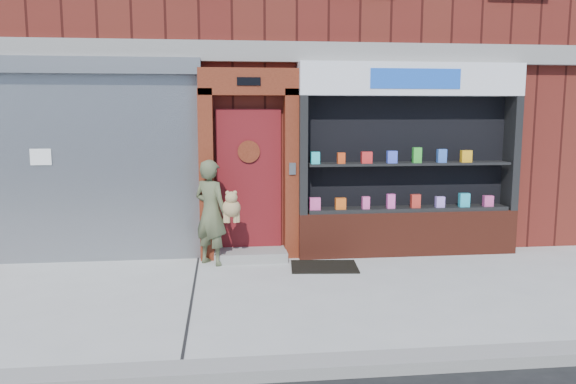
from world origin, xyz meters
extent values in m
plane|color=#9E9E99|center=(0.00, 0.00, 0.00)|extent=(80.00, 80.00, 0.00)
cube|color=gray|center=(0.00, -2.15, 0.06)|extent=(60.00, 0.30, 0.12)
cube|color=#561813|center=(0.00, 6.00, 4.00)|extent=(12.00, 8.00, 8.00)
cube|color=gray|center=(0.00, 1.92, 3.15)|extent=(12.00, 0.16, 0.30)
cube|color=gray|center=(-3.00, 1.94, 1.40)|extent=(3.00, 0.10, 2.80)
cube|color=slate|center=(-3.00, 1.88, 2.92)|extent=(3.10, 0.30, 0.24)
cube|color=white|center=(-3.80, 1.88, 1.60)|extent=(0.30, 0.01, 0.24)
cube|color=#521B0E|center=(-1.40, 1.86, 1.30)|extent=(0.22, 0.28, 2.60)
cube|color=#521B0E|center=(-0.10, 1.86, 1.30)|extent=(0.22, 0.28, 2.60)
cube|color=#521B0E|center=(-0.75, 1.86, 2.70)|extent=(1.50, 0.28, 0.40)
cube|color=black|center=(-0.75, 1.71, 2.70)|extent=(0.35, 0.01, 0.12)
cube|color=maroon|center=(-0.75, 1.97, 1.20)|extent=(1.00, 0.06, 2.20)
cylinder|color=black|center=(-0.75, 1.93, 1.65)|extent=(0.28, 0.02, 0.28)
cylinder|color=#521B0E|center=(-0.75, 1.92, 1.65)|extent=(0.34, 0.02, 0.34)
cube|color=gray|center=(-0.75, 1.70, 0.07)|extent=(1.10, 0.55, 0.15)
cube|color=slate|center=(-0.10, 1.71, 1.40)|extent=(0.10, 0.02, 0.18)
cube|color=maroon|center=(1.75, 1.80, 0.35)|extent=(3.50, 0.40, 0.70)
cube|color=black|center=(0.06, 1.80, 1.60)|extent=(0.12, 0.40, 1.80)
cube|color=black|center=(3.44, 1.80, 1.60)|extent=(0.12, 0.40, 1.80)
cube|color=black|center=(1.75, 1.99, 1.60)|extent=(3.30, 0.03, 1.80)
cube|color=black|center=(1.75, 1.80, 0.73)|extent=(3.20, 0.36, 0.06)
cube|color=black|center=(1.75, 1.80, 1.45)|extent=(3.20, 0.36, 0.04)
cube|color=white|center=(1.75, 1.80, 2.75)|extent=(3.50, 0.40, 0.50)
cube|color=#184AB5|center=(1.75, 1.59, 2.75)|extent=(1.40, 0.01, 0.30)
cube|color=#EB4E97|center=(0.25, 1.72, 0.85)|extent=(0.16, 0.09, 0.19)
cube|color=orange|center=(0.65, 1.72, 0.85)|extent=(0.16, 0.09, 0.18)
cube|color=#EE4F9B|center=(1.05, 1.72, 0.85)|extent=(0.11, 0.09, 0.19)
cube|color=#EE4FAD|center=(1.45, 1.72, 0.87)|extent=(0.12, 0.09, 0.22)
cube|color=red|center=(1.85, 1.72, 0.87)|extent=(0.14, 0.09, 0.21)
cube|color=#AA82EA|center=(2.25, 1.72, 0.84)|extent=(0.14, 0.09, 0.17)
cube|color=#28B0CB|center=(2.65, 1.72, 0.87)|extent=(0.16, 0.09, 0.22)
cube|color=#D0458A|center=(3.05, 1.72, 0.85)|extent=(0.15, 0.09, 0.17)
cube|color=#29CACF|center=(0.25, 1.72, 1.56)|extent=(0.13, 0.09, 0.18)
cube|color=#DB4417|center=(0.65, 1.72, 1.55)|extent=(0.11, 0.09, 0.17)
cube|color=red|center=(1.05, 1.72, 1.56)|extent=(0.16, 0.09, 0.18)
cube|color=#4459E8|center=(1.45, 1.72, 1.56)|extent=(0.15, 0.09, 0.19)
cube|color=green|center=(1.85, 1.72, 1.59)|extent=(0.13, 0.09, 0.24)
cube|color=blue|center=(2.25, 1.72, 1.57)|extent=(0.14, 0.09, 0.21)
cube|color=#EFA319|center=(2.65, 1.72, 1.56)|extent=(0.17, 0.09, 0.19)
imported|color=#4F5638|center=(-1.34, 1.55, 0.78)|extent=(0.68, 0.65, 1.57)
sphere|color=#9D804E|center=(-1.03, 1.37, 0.87)|extent=(0.27, 0.27, 0.27)
sphere|color=#9D804E|center=(-1.03, 1.32, 1.03)|extent=(0.18, 0.18, 0.18)
sphere|color=#9D804E|center=(-1.09, 1.32, 1.10)|extent=(0.06, 0.06, 0.06)
sphere|color=#9D804E|center=(-0.98, 1.32, 1.10)|extent=(0.06, 0.06, 0.06)
cylinder|color=#9D804E|center=(-1.12, 1.37, 0.74)|extent=(0.06, 0.06, 0.16)
cylinder|color=#9D804E|center=(-0.95, 1.37, 0.74)|extent=(0.06, 0.06, 0.16)
cylinder|color=#9D804E|center=(-1.09, 1.35, 0.74)|extent=(0.06, 0.06, 0.16)
cylinder|color=#9D804E|center=(-0.98, 1.35, 0.74)|extent=(0.06, 0.06, 0.16)
cube|color=black|center=(0.30, 1.16, 0.01)|extent=(1.03, 0.77, 0.02)
camera|label=1|loc=(-1.15, -6.69, 2.25)|focal=35.00mm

